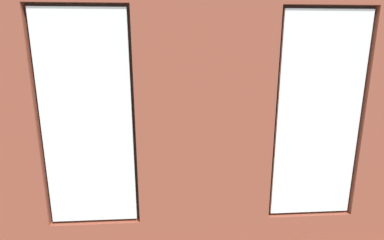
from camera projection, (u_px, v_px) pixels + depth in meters
ground_plane at (189, 166)px, 5.91m from camera, size 6.22×6.40×0.10m
brick_wall_with_windows at (205, 117)px, 2.78m from camera, size 5.62×0.30×3.25m
white_wall_right at (28, 83)px, 5.13m from camera, size 0.10×5.40×3.25m
couch_by_window at (194, 205)px, 3.72m from camera, size 2.03×0.87×0.80m
couch_left at (307, 156)px, 5.38m from camera, size 0.97×1.86×0.80m
coffee_table at (196, 147)px, 5.70m from camera, size 1.37×0.74×0.43m
cup_ceramic at (215, 140)px, 5.83m from camera, size 0.08×0.08×0.10m
candle_jar at (196, 142)px, 5.68m from camera, size 0.08×0.08×0.10m
table_plant_small at (187, 137)px, 5.74m from camera, size 0.15×0.15×0.23m
remote_gray at (175, 146)px, 5.55m from camera, size 0.18×0.12×0.02m
media_console at (48, 164)px, 5.14m from camera, size 1.01×0.42×0.57m
tv_flatscreen at (43, 128)px, 4.99m from camera, size 0.98×0.20×0.71m
papasan_chair at (165, 119)px, 7.55m from camera, size 1.16×1.16×0.72m
potted_plant_mid_room_small at (207, 126)px, 6.76m from camera, size 0.41×0.41×0.73m
potted_plant_corner_near_left at (268, 105)px, 8.02m from camera, size 1.02×1.04×1.29m
potted_plant_beside_window_right at (44, 191)px, 3.43m from camera, size 0.51×0.51×0.94m
potted_plant_between_couches at (308, 193)px, 3.84m from camera, size 0.35×0.35×0.67m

